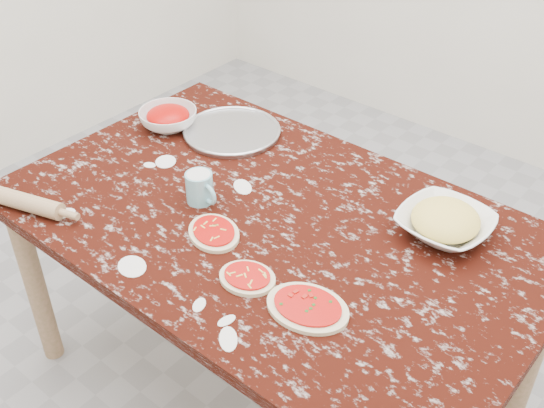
{
  "coord_description": "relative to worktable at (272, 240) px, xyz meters",
  "views": [
    {
      "loc": [
        0.99,
        -1.18,
        1.93
      ],
      "look_at": [
        0.0,
        0.0,
        0.8
      ],
      "focal_mm": 43.64,
      "sensor_mm": 36.0,
      "label": 1
    }
  ],
  "objects": [
    {
      "name": "ground",
      "position": [
        0.0,
        0.0,
        -0.67
      ],
      "size": [
        4.0,
        4.0,
        0.0
      ],
      "primitive_type": "plane",
      "color": "gray"
    },
    {
      "name": "worktable",
      "position": [
        0.0,
        0.0,
        0.0
      ],
      "size": [
        1.6,
        1.0,
        0.75
      ],
      "color": "black",
      "rests_on": "ground"
    },
    {
      "name": "pizza_tray",
      "position": [
        -0.42,
        0.28,
        0.09
      ],
      "size": [
        0.41,
        0.41,
        0.01
      ],
      "primitive_type": "cylinder",
      "rotation": [
        0.0,
        0.0,
        0.26
      ],
      "color": "#B2B2B7",
      "rests_on": "worktable"
    },
    {
      "name": "sauce_bowl",
      "position": [
        -0.63,
        0.18,
        0.11
      ],
      "size": [
        0.25,
        0.25,
        0.06
      ],
      "primitive_type": "imported",
      "rotation": [
        0.0,
        0.0,
        0.23
      ],
      "color": "white",
      "rests_on": "worktable"
    },
    {
      "name": "cheese_bowl",
      "position": [
        0.42,
        0.26,
        0.11
      ],
      "size": [
        0.27,
        0.27,
        0.06
      ],
      "primitive_type": "imported",
      "rotation": [
        0.0,
        0.0,
        -0.04
      ],
      "color": "white",
      "rests_on": "worktable"
    },
    {
      "name": "flour_mug",
      "position": [
        -0.22,
        -0.07,
        0.13
      ],
      "size": [
        0.12,
        0.08,
        0.1
      ],
      "color": "#79B9C8",
      "rests_on": "worktable"
    },
    {
      "name": "pizza_left",
      "position": [
        -0.08,
        -0.17,
        0.09
      ],
      "size": [
        0.22,
        0.2,
        0.02
      ],
      "color": "beige",
      "rests_on": "worktable"
    },
    {
      "name": "pizza_mid",
      "position": [
        0.12,
        -0.25,
        0.09
      ],
      "size": [
        0.18,
        0.15,
        0.02
      ],
      "color": "beige",
      "rests_on": "worktable"
    },
    {
      "name": "pizza_right",
      "position": [
        0.31,
        -0.23,
        0.09
      ],
      "size": [
        0.24,
        0.2,
        0.02
      ],
      "color": "beige",
      "rests_on": "worktable"
    },
    {
      "name": "rolling_pin",
      "position": [
        -0.59,
        -0.44,
        0.11
      ],
      "size": [
        0.27,
        0.13,
        0.05
      ],
      "primitive_type": "cylinder",
      "rotation": [
        0.0,
        1.57,
        0.3
      ],
      "color": "tan",
      "rests_on": "worktable"
    }
  ]
}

